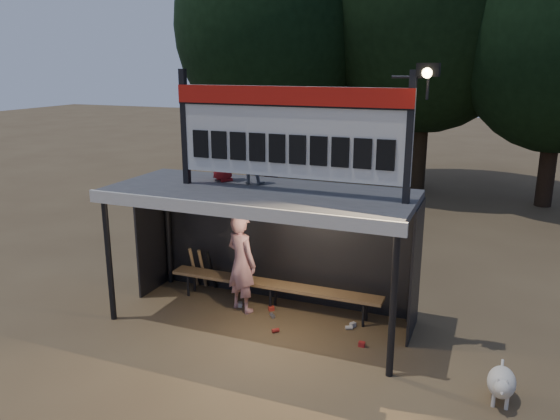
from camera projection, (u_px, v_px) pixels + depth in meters
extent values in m
plane|color=brown|center=(261.00, 320.00, 9.45)|extent=(80.00, 80.00, 0.00)
imported|color=silver|center=(242.00, 263.00, 9.63)|extent=(0.77, 0.66, 1.79)
imported|color=slate|center=(252.00, 157.00, 9.19)|extent=(0.46, 0.37, 0.92)
imported|color=#A8191C|center=(222.00, 150.00, 9.42)|extent=(0.62, 0.62, 1.09)
cube|color=#3D3D40|center=(259.00, 193.00, 8.86)|extent=(5.00, 2.00, 0.12)
cube|color=silver|center=(231.00, 211.00, 7.96)|extent=(5.10, 0.06, 0.20)
cylinder|color=black|center=(109.00, 259.00, 9.22)|extent=(0.10, 0.10, 2.20)
cylinder|color=black|center=(393.00, 304.00, 7.49)|extent=(0.10, 0.10, 2.20)
cylinder|color=black|center=(168.00, 230.00, 10.83)|extent=(0.10, 0.10, 2.20)
cylinder|color=black|center=(413.00, 262.00, 9.11)|extent=(0.10, 0.10, 2.20)
cube|color=black|center=(282.00, 243.00, 10.06)|extent=(5.00, 0.04, 2.20)
cube|color=black|center=(152.00, 235.00, 10.51)|extent=(0.04, 1.00, 2.20)
cube|color=black|center=(416.00, 271.00, 8.71)|extent=(0.04, 1.00, 2.20)
cylinder|color=black|center=(282.00, 187.00, 9.78)|extent=(5.00, 0.06, 0.06)
cube|color=black|center=(185.00, 127.00, 9.08)|extent=(0.10, 0.10, 1.90)
cube|color=black|center=(410.00, 138.00, 7.75)|extent=(0.10, 0.10, 1.90)
cube|color=silver|center=(288.00, 133.00, 8.42)|extent=(3.80, 0.08, 1.40)
cube|color=red|center=(287.00, 96.00, 8.23)|extent=(3.80, 0.04, 0.28)
cube|color=black|center=(287.00, 106.00, 8.26)|extent=(3.80, 0.02, 0.03)
cube|color=black|center=(201.00, 144.00, 8.99)|extent=(0.27, 0.03, 0.45)
cube|color=black|center=(219.00, 145.00, 8.87)|extent=(0.27, 0.03, 0.45)
cube|color=black|center=(238.00, 146.00, 8.74)|extent=(0.27, 0.03, 0.45)
cube|color=black|center=(257.00, 147.00, 8.62)|extent=(0.27, 0.03, 0.45)
cube|color=black|center=(277.00, 148.00, 8.50)|extent=(0.27, 0.03, 0.45)
cube|color=black|center=(297.00, 150.00, 8.38)|extent=(0.27, 0.03, 0.45)
cube|color=black|center=(319.00, 151.00, 8.25)|extent=(0.27, 0.03, 0.45)
cube|color=black|center=(340.00, 152.00, 8.13)|extent=(0.27, 0.03, 0.45)
cube|color=black|center=(363.00, 154.00, 8.01)|extent=(0.27, 0.03, 0.45)
cube|color=black|center=(386.00, 155.00, 7.89)|extent=(0.27, 0.03, 0.45)
cylinder|color=black|center=(410.00, 77.00, 7.55)|extent=(0.50, 0.04, 0.04)
cylinder|color=black|center=(428.00, 88.00, 7.50)|extent=(0.04, 0.04, 0.30)
cube|color=black|center=(428.00, 70.00, 7.39)|extent=(0.30, 0.22, 0.18)
sphere|color=#FFD88C|center=(427.00, 73.00, 7.32)|extent=(0.14, 0.14, 0.14)
cube|color=olive|center=(273.00, 285.00, 9.82)|extent=(4.00, 0.35, 0.06)
cylinder|color=black|center=(188.00, 285.00, 10.39)|extent=(0.05, 0.05, 0.45)
cylinder|color=black|center=(195.00, 280.00, 10.60)|extent=(0.05, 0.05, 0.45)
cylinder|color=black|center=(270.00, 299.00, 9.77)|extent=(0.05, 0.05, 0.45)
cylinder|color=black|center=(275.00, 294.00, 9.99)|extent=(0.05, 0.05, 0.45)
cylinder|color=black|center=(363.00, 314.00, 9.16)|extent=(0.05, 0.05, 0.45)
cylinder|color=black|center=(367.00, 309.00, 9.38)|extent=(0.05, 0.05, 0.45)
cylinder|color=black|center=(271.00, 134.00, 19.36)|extent=(0.50, 0.50, 3.74)
ellipsoid|color=black|center=(270.00, 26.00, 18.41)|extent=(6.46, 6.46, 7.48)
cylinder|color=#302215|center=(421.00, 130.00, 18.85)|extent=(0.50, 0.50, 4.18)
ellipsoid|color=black|center=(429.00, 4.00, 17.79)|extent=(7.22, 7.22, 8.36)
cylinder|color=black|center=(549.00, 150.00, 16.60)|extent=(0.50, 0.50, 3.52)
ellipsoid|color=silver|center=(502.00, 382.00, 7.14)|extent=(0.36, 0.58, 0.36)
sphere|color=white|center=(502.00, 387.00, 6.86)|extent=(0.22, 0.22, 0.22)
cone|color=beige|center=(502.00, 393.00, 6.78)|extent=(0.10, 0.10, 0.10)
cone|color=beige|center=(499.00, 380.00, 6.83)|extent=(0.06, 0.06, 0.07)
cone|color=beige|center=(507.00, 382.00, 6.80)|extent=(0.06, 0.06, 0.07)
cylinder|color=beige|center=(493.00, 400.00, 7.05)|extent=(0.05, 0.05, 0.18)
cylinder|color=beige|center=(507.00, 403.00, 6.99)|extent=(0.05, 0.05, 0.18)
cylinder|color=#F0E3CF|center=(494.00, 386.00, 7.37)|extent=(0.05, 0.05, 0.18)
cylinder|color=beige|center=(507.00, 388.00, 7.31)|extent=(0.05, 0.05, 0.18)
cylinder|color=beige|center=(502.00, 366.00, 7.39)|extent=(0.04, 0.16, 0.14)
cylinder|color=#A47C4C|center=(194.00, 267.00, 10.72)|extent=(0.08, 0.27, 0.84)
cylinder|color=olive|center=(202.00, 268.00, 10.65)|extent=(0.07, 0.30, 0.83)
cylinder|color=black|center=(211.00, 270.00, 10.58)|extent=(0.08, 0.33, 0.83)
cube|color=red|center=(271.00, 308.00, 9.81)|extent=(0.12, 0.12, 0.08)
cylinder|color=#B0B0B5|center=(272.00, 315.00, 9.55)|extent=(0.13, 0.13, 0.07)
cube|color=beige|center=(240.00, 305.00, 9.96)|extent=(0.10, 0.12, 0.08)
cylinder|color=maroon|center=(276.00, 330.00, 9.01)|extent=(0.13, 0.13, 0.07)
cube|color=#AEADB2|center=(353.00, 325.00, 9.19)|extent=(0.11, 0.12, 0.08)
cylinder|color=beige|center=(349.00, 328.00, 9.11)|extent=(0.14, 0.10, 0.07)
cube|color=#B0201E|center=(362.00, 344.00, 8.56)|extent=(0.10, 0.07, 0.08)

